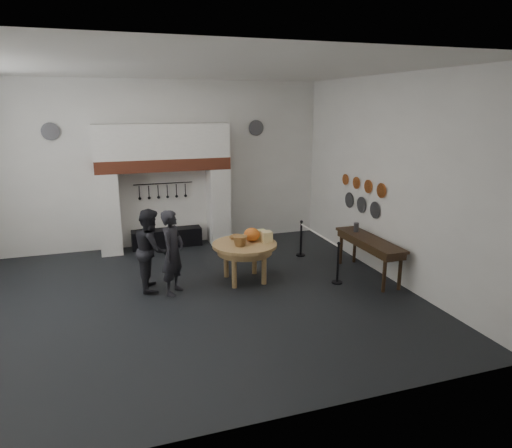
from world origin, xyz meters
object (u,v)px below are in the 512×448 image
object	(u,v)px
barrier_post_near	(338,264)
barrier_post_far	(301,239)
visitor_near	(173,252)
side_table	(369,240)
work_table	(245,245)
iron_range	(167,238)
visitor_far	(151,249)

from	to	relation	value
barrier_post_near	barrier_post_far	distance (m)	2.00
visitor_near	barrier_post_near	bearing A→B (deg)	-65.23
visitor_near	barrier_post_near	distance (m)	3.60
side_table	work_table	bearing A→B (deg)	167.31
iron_range	side_table	xyz separation A→B (m)	(4.10, -3.73, 0.62)
work_table	visitor_near	bearing A→B (deg)	-172.93
barrier_post_near	iron_range	bearing A→B (deg)	129.50
iron_range	side_table	bearing A→B (deg)	-42.28
visitor_far	barrier_post_far	xyz separation A→B (m)	(3.92, 1.00, -0.43)
visitor_far	iron_range	bearing A→B (deg)	-9.11
iron_range	visitor_far	size ratio (longest dim) A/B	1.08
visitor_near	barrier_post_near	xyz separation A→B (m)	(3.52, -0.60, -0.44)
work_table	visitor_near	size ratio (longest dim) A/B	0.80
barrier_post_near	barrier_post_far	world-z (taller)	same
work_table	barrier_post_near	bearing A→B (deg)	-22.93
iron_range	work_table	distance (m)	3.42
side_table	visitor_near	bearing A→B (deg)	174.46
visitor_far	side_table	distance (m)	4.87
work_table	barrier_post_far	distance (m)	2.28
barrier_post_far	barrier_post_near	bearing A→B (deg)	-90.00
visitor_far	barrier_post_near	world-z (taller)	visitor_far
side_table	barrier_post_far	bearing A→B (deg)	115.78
side_table	barrier_post_near	xyz separation A→B (m)	(-0.88, -0.18, -0.42)
iron_range	barrier_post_far	world-z (taller)	barrier_post_far
barrier_post_near	side_table	bearing A→B (deg)	11.45
iron_range	work_table	size ratio (longest dim) A/B	1.32
side_table	barrier_post_near	size ratio (longest dim) A/B	2.44
iron_range	side_table	size ratio (longest dim) A/B	0.86
side_table	barrier_post_near	distance (m)	0.99
iron_range	barrier_post_near	size ratio (longest dim) A/B	2.11
work_table	barrier_post_near	xyz separation A→B (m)	(1.90, -0.80, -0.39)
side_table	visitor_far	bearing A→B (deg)	170.22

